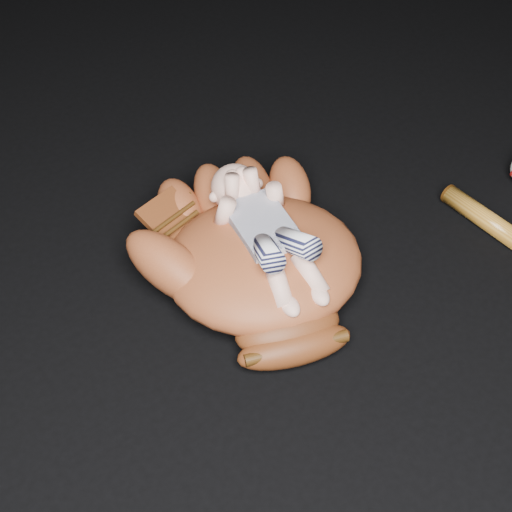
# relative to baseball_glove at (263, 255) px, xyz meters

# --- Properties ---
(baseball_glove) EXTENTS (0.60, 0.64, 0.16)m
(baseball_glove) POSITION_rel_baseball_glove_xyz_m (0.00, 0.00, 0.00)
(baseball_glove) COLOR brown
(baseball_glove) RESTS_ON ground
(newborn_baby) EXTENTS (0.23, 0.37, 0.14)m
(newborn_baby) POSITION_rel_baseball_glove_xyz_m (0.01, -0.00, 0.05)
(newborn_baby) COLOR #EDAF99
(newborn_baby) RESTS_ON baseball_glove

